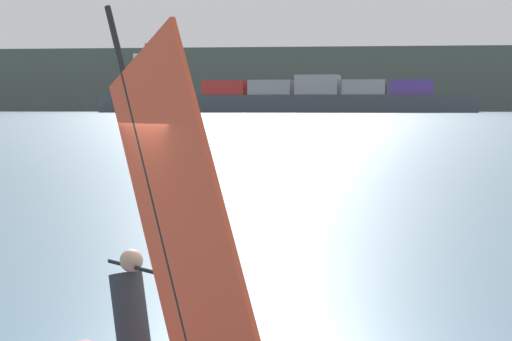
# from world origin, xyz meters

# --- Properties ---
(windsurfer) EXTENTS (2.38, 3.63, 3.79)m
(windsurfer) POSITION_xyz_m (-0.99, -0.79, 0.82)
(windsurfer) COLOR red
(windsurfer) RESTS_ON ground_plane
(cargo_ship) EXTENTS (200.50, 72.31, 37.32)m
(cargo_ship) POSITION_xyz_m (53.54, 566.58, 8.30)
(cargo_ship) COLOR #3F444C
(cargo_ship) RESTS_ON ground_plane
(distant_headland) EXTENTS (945.05, 592.95, 44.58)m
(distant_headland) POSITION_xyz_m (-56.63, 984.16, 22.29)
(distant_headland) COLOR #4C564C
(distant_headland) RESTS_ON ground_plane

